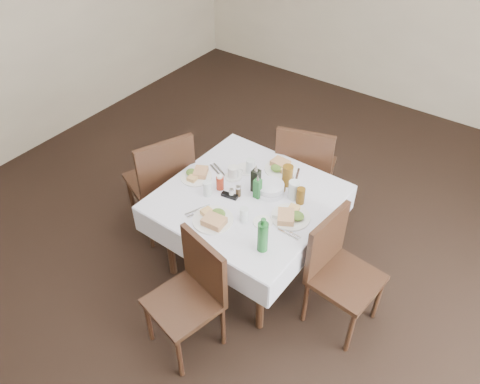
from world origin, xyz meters
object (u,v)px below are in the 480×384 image
Objects in this scene: water_w at (207,189)px; coffee_mug at (233,173)px; green_bottle at (263,236)px; chair_east at (337,266)px; bread_basket at (270,188)px; ketchup_bottle at (220,183)px; oil_cruet_green at (258,188)px; chair_south at (193,289)px; water_e at (294,190)px; dining_table at (247,205)px; water_n at (250,167)px; water_s at (244,215)px; oil_cruet_dark at (256,180)px; chair_north at (305,167)px; chair_west at (163,180)px.

coffee_mug is at bearing 83.61° from water_w.
green_bottle is (0.63, -0.22, 0.06)m from water_w.
bread_basket is (-0.67, 0.16, 0.27)m from chair_east.
ketchup_bottle is 0.46× the size of green_bottle.
ketchup_bottle is (-0.28, -0.08, -0.03)m from oil_cruet_green.
chair_south is 1.02m from water_e.
water_n is (-0.14, 0.24, 0.15)m from dining_table.
water_e reaches higher than water_s.
coffee_mug is at bearing 171.70° from chair_east.
coffee_mug is 0.79m from green_bottle.
chair_east is 0.62m from water_e.
oil_cruet_dark reaches higher than water_s.
coffee_mug is (-0.28, -0.66, 0.23)m from chair_north.
green_bottle is at bearing 52.58° from chair_south.
chair_east is at bearing -8.35° from oil_cruet_dark.
chair_north is at bearing 69.60° from water_n.
oil_cruet_dark reaches higher than ketchup_bottle.
chair_west is at bearing -168.64° from oil_cruet_dark.
chair_south reaches higher than water_w.
water_s is (0.27, -0.47, -0.01)m from water_n.
chair_east is at bearing -1.91° from dining_table.
green_bottle reaches higher than water_s.
chair_north is 1.11× the size of chair_south.
ketchup_bottle is (-0.33, -0.18, 0.02)m from bread_basket.
dining_table is at bearing 96.89° from chair_south.
chair_north is 0.75m from coffee_mug.
water_s is (0.94, -0.15, 0.23)m from chair_west.
oil_cruet_green is 0.30m from coffee_mug.
green_bottle is at bearing -39.78° from coffee_mug.
ketchup_bottle is at bearing -150.80° from bread_basket.
chair_west is at bearing -135.25° from chair_north.
chair_west reaches higher than dining_table.
coffee_mug is (-0.00, 0.17, -0.01)m from ketchup_bottle.
water_n reaches higher than bread_basket.
water_w is at bearing -147.18° from water_e.
dining_table is at bearing 135.24° from green_bottle.
oil_cruet_dark is (-0.05, -0.69, 0.29)m from chair_north.
chair_east is (0.78, -0.03, -0.14)m from dining_table.
chair_south is 3.77× the size of oil_cruet_dark.
dining_table is 10.24× the size of water_w.
chair_west reaches higher than bread_basket.
dining_table is 5.11× the size of oil_cruet_dark.
water_w is 0.44× the size of green_bottle.
oil_cruet_dark reaches higher than chair_east.
chair_north is 1.08× the size of chair_east.
green_bottle reaches higher than dining_table.
chair_south is at bearing -133.11° from chair_east.
chair_east is 0.79m from oil_cruet_green.
oil_cruet_dark is (-0.12, 0.32, 0.05)m from water_s.
oil_cruet_dark is (-0.77, 0.11, 0.33)m from chair_east.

